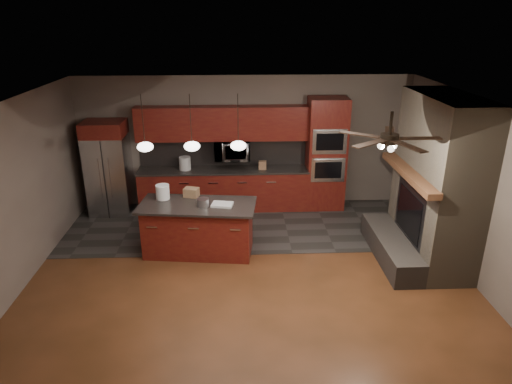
{
  "coord_description": "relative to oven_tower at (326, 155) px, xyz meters",
  "views": [
    {
      "loc": [
        -0.17,
        -6.46,
        3.96
      ],
      "look_at": [
        0.13,
        0.6,
        1.19
      ],
      "focal_mm": 32.0,
      "sensor_mm": 36.0,
      "label": 1
    }
  ],
  "objects": [
    {
      "name": "ground",
      "position": [
        -1.7,
        -2.69,
        -1.19
      ],
      "size": [
        7.0,
        7.0,
        0.0
      ],
      "primitive_type": "plane",
      "color": "brown",
      "rests_on": "ground"
    },
    {
      "name": "ceiling",
      "position": [
        -1.7,
        -2.69,
        1.61
      ],
      "size": [
        7.0,
        6.0,
        0.02
      ],
      "primitive_type": "cube",
      "color": "white",
      "rests_on": "back_wall"
    },
    {
      "name": "back_wall",
      "position": [
        -1.7,
        0.31,
        0.21
      ],
      "size": [
        7.0,
        0.02,
        2.8
      ],
      "primitive_type": "cube",
      "color": "#71645A",
      "rests_on": "ground"
    },
    {
      "name": "right_wall",
      "position": [
        1.8,
        -2.69,
        0.21
      ],
      "size": [
        0.02,
        6.0,
        2.8
      ],
      "primitive_type": "cube",
      "color": "#71645A",
      "rests_on": "ground"
    },
    {
      "name": "left_wall",
      "position": [
        -5.2,
        -2.69,
        0.21
      ],
      "size": [
        0.02,
        6.0,
        2.8
      ],
      "primitive_type": "cube",
      "color": "#71645A",
      "rests_on": "ground"
    },
    {
      "name": "slate_tile_patch",
      "position": [
        -1.7,
        -0.89,
        -1.19
      ],
      "size": [
        7.0,
        2.4,
        0.01
      ],
      "primitive_type": "cube",
      "color": "#33302E",
      "rests_on": "ground"
    },
    {
      "name": "fireplace_column",
      "position": [
        1.34,
        -2.29,
        0.11
      ],
      "size": [
        1.3,
        2.1,
        2.8
      ],
      "color": "#685C4A",
      "rests_on": "ground"
    },
    {
      "name": "back_cabinetry",
      "position": [
        -2.18,
        0.05,
        -0.3
      ],
      "size": [
        3.59,
        0.64,
        2.2
      ],
      "color": "maroon",
      "rests_on": "ground"
    },
    {
      "name": "oven_tower",
      "position": [
        0.0,
        0.0,
        0.0
      ],
      "size": [
        0.8,
        0.63,
        2.38
      ],
      "color": "maroon",
      "rests_on": "ground"
    },
    {
      "name": "microwave",
      "position": [
        -1.98,
        0.06,
        0.11
      ],
      "size": [
        0.73,
        0.41,
        0.5
      ],
      "primitive_type": "imported",
      "color": "silver",
      "rests_on": "back_cabinetry"
    },
    {
      "name": "refrigerator",
      "position": [
        -4.54,
        -0.07,
        -0.21
      ],
      "size": [
        0.83,
        0.75,
        1.96
      ],
      "color": "silver",
      "rests_on": "ground"
    },
    {
      "name": "kitchen_island",
      "position": [
        -2.57,
        -1.94,
        -0.73
      ],
      "size": [
        2.08,
        1.13,
        0.92
      ],
      "rotation": [
        0.0,
        0.0,
        -0.12
      ],
      "color": "maroon",
      "rests_on": "ground"
    },
    {
      "name": "white_bucket",
      "position": [
        -3.19,
        -1.66,
        -0.14
      ],
      "size": [
        0.26,
        0.26,
        0.25
      ],
      "primitive_type": "cylinder",
      "rotation": [
        0.0,
        0.0,
        -0.1
      ],
      "color": "white",
      "rests_on": "kitchen_island"
    },
    {
      "name": "paint_can",
      "position": [
        -2.46,
        -2.03,
        -0.2
      ],
      "size": [
        0.27,
        0.27,
        0.14
      ],
      "primitive_type": "cylinder",
      "rotation": [
        0.0,
        0.0,
        -0.46
      ],
      "color": "#9F9EA3",
      "rests_on": "kitchen_island"
    },
    {
      "name": "paint_tray",
      "position": [
        -2.14,
        -2.01,
        -0.25
      ],
      "size": [
        0.39,
        0.31,
        0.04
      ],
      "primitive_type": "cube",
      "rotation": [
        0.0,
        0.0,
        -0.2
      ],
      "color": "silver",
      "rests_on": "kitchen_island"
    },
    {
      "name": "cardboard_box",
      "position": [
        -2.7,
        -1.58,
        -0.19
      ],
      "size": [
        0.29,
        0.25,
        0.16
      ],
      "primitive_type": "cube",
      "rotation": [
        0.0,
        0.0,
        -0.3
      ],
      "color": "#8B6747",
      "rests_on": "kitchen_island"
    },
    {
      "name": "counter_bucket",
      "position": [
        -2.97,
        0.01,
        -0.15
      ],
      "size": [
        0.26,
        0.26,
        0.27
      ],
      "primitive_type": "cylinder",
      "rotation": [
        0.0,
        0.0,
        0.06
      ],
      "color": "silver",
      "rests_on": "back_cabinetry"
    },
    {
      "name": "counter_box",
      "position": [
        -1.34,
        -0.04,
        -0.2
      ],
      "size": [
        0.17,
        0.13,
        0.18
      ],
      "primitive_type": "cube",
      "rotation": [
        0.0,
        0.0,
        -0.07
      ],
      "color": "#90684A",
      "rests_on": "back_cabinetry"
    },
    {
      "name": "pendant_left",
      "position": [
        -3.35,
        -1.99,
        0.77
      ],
      "size": [
        0.26,
        0.26,
        0.92
      ],
      "color": "black",
      "rests_on": "ceiling"
    },
    {
      "name": "pendant_center",
      "position": [
        -2.6,
        -1.99,
        0.77
      ],
      "size": [
        0.26,
        0.26,
        0.92
      ],
      "color": "black",
      "rests_on": "ceiling"
    },
    {
      "name": "pendant_right",
      "position": [
        -1.85,
        -1.99,
        0.77
      ],
      "size": [
        0.26,
        0.26,
        0.92
      ],
      "color": "black",
      "rests_on": "ceiling"
    },
    {
      "name": "ceiling_fan",
      "position": [
        0.1,
        -3.49,
        1.27
      ],
      "size": [
        1.27,
        1.33,
        0.41
      ],
      "color": "black",
      "rests_on": "ceiling"
    }
  ]
}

